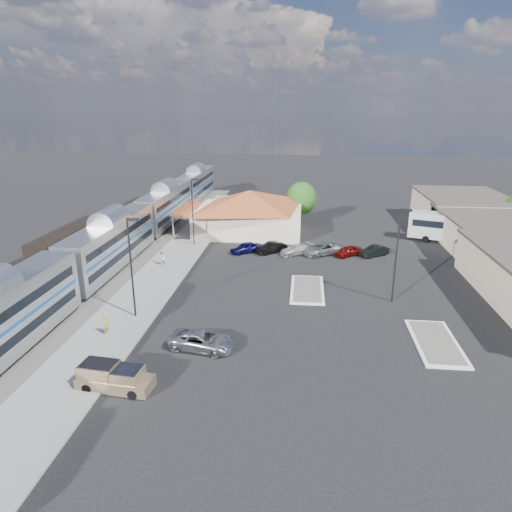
# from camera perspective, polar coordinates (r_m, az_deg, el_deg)

# --- Properties ---
(ground) EXTENTS (280.00, 280.00, 0.00)m
(ground) POSITION_cam_1_polar(r_m,az_deg,el_deg) (44.79, 1.28, -5.04)
(ground) COLOR black
(ground) RESTS_ON ground
(railbed) EXTENTS (16.00, 100.00, 0.12)m
(railbed) POSITION_cam_1_polar(r_m,az_deg,el_deg) (57.50, -19.34, -0.72)
(railbed) COLOR #4C4944
(railbed) RESTS_ON ground
(platform) EXTENTS (5.50, 92.00, 0.18)m
(platform) POSITION_cam_1_polar(r_m,az_deg,el_deg) (52.49, -11.33, -1.75)
(platform) COLOR gray
(platform) RESTS_ON ground
(passenger_train) EXTENTS (3.00, 104.00, 5.55)m
(passenger_train) POSITION_cam_1_polar(r_m,az_deg,el_deg) (53.87, -17.57, 1.37)
(passenger_train) COLOR silver
(passenger_train) RESTS_ON ground
(freight_cars) EXTENTS (2.80, 46.00, 4.00)m
(freight_cars) POSITION_cam_1_polar(r_m,az_deg,el_deg) (58.31, -22.20, 1.13)
(freight_cars) COLOR black
(freight_cars) RESTS_ON ground
(station_depot) EXTENTS (18.35, 12.24, 6.20)m
(station_depot) POSITION_cam_1_polar(r_m,az_deg,el_deg) (67.11, -0.87, 5.64)
(station_depot) COLOR beige
(station_depot) RESTS_ON ground
(buildings_east) EXTENTS (14.40, 51.40, 4.80)m
(buildings_east) POSITION_cam_1_polar(r_m,az_deg,el_deg) (62.49, 29.06, 1.58)
(buildings_east) COLOR #C6B28C
(buildings_east) RESTS_ON ground
(traffic_island_south) EXTENTS (3.30, 7.50, 0.21)m
(traffic_island_south) POSITION_cam_1_polar(r_m,az_deg,el_deg) (46.47, 6.42, -4.13)
(traffic_island_south) COLOR silver
(traffic_island_south) RESTS_ON ground
(traffic_island_north) EXTENTS (3.30, 7.50, 0.21)m
(traffic_island_north) POSITION_cam_1_polar(r_m,az_deg,el_deg) (38.88, 21.57, -10.01)
(traffic_island_north) COLOR silver
(traffic_island_north) RESTS_ON ground
(lamp_plat_s) EXTENTS (1.08, 0.25, 9.00)m
(lamp_plat_s) POSITION_cam_1_polar(r_m,az_deg,el_deg) (39.77, -15.28, -0.50)
(lamp_plat_s) COLOR black
(lamp_plat_s) RESTS_ON ground
(lamp_plat_n) EXTENTS (1.08, 0.25, 9.00)m
(lamp_plat_n) POSITION_cam_1_polar(r_m,az_deg,el_deg) (60.07, -7.86, 6.15)
(lamp_plat_n) COLOR black
(lamp_plat_n) RESTS_ON ground
(lamp_lot) EXTENTS (1.08, 0.25, 9.00)m
(lamp_lot) POSITION_cam_1_polar(r_m,az_deg,el_deg) (43.73, 17.33, 0.98)
(lamp_lot) COLOR black
(lamp_lot) RESTS_ON ground
(tree_depot) EXTENTS (4.71, 4.71, 6.63)m
(tree_depot) POSITION_cam_1_polar(r_m,az_deg,el_deg) (72.34, 5.71, 7.18)
(tree_depot) COLOR #382314
(tree_depot) RESTS_ON ground
(pickup_truck) EXTENTS (5.11, 2.29, 1.71)m
(pickup_truck) POSITION_cam_1_polar(r_m,az_deg,el_deg) (32.06, -17.20, -14.35)
(pickup_truck) COLOR tan
(pickup_truck) RESTS_ON ground
(suv) EXTENTS (5.37, 3.16, 1.40)m
(suv) POSITION_cam_1_polar(r_m,az_deg,el_deg) (35.46, -6.75, -10.47)
(suv) COLOR #999AA0
(suv) RESTS_ON ground
(coach_bus) EXTENTS (12.41, 6.74, 3.93)m
(coach_bus) POSITION_cam_1_polar(r_m,az_deg,el_deg) (67.08, 23.84, 3.32)
(coach_bus) COLOR silver
(coach_bus) RESTS_ON ground
(person_a) EXTENTS (0.53, 0.67, 1.62)m
(person_a) POSITION_cam_1_polar(r_m,az_deg,el_deg) (38.89, -18.25, -8.15)
(person_a) COLOR gold
(person_a) RESTS_ON platform
(person_b) EXTENTS (0.92, 1.02, 1.72)m
(person_b) POSITION_cam_1_polar(r_m,az_deg,el_deg) (53.83, -11.72, -0.21)
(person_b) COLOR white
(person_b) RESTS_ON platform
(parked_car_a) EXTENTS (4.25, 3.52, 1.37)m
(parked_car_a) POSITION_cam_1_polar(r_m,az_deg,el_deg) (57.75, -1.31, 1.06)
(parked_car_a) COLOR #0D0C3C
(parked_car_a) RESTS_ON ground
(parked_car_b) EXTENTS (4.16, 3.75, 1.37)m
(parked_car_b) POSITION_cam_1_polar(r_m,az_deg,el_deg) (57.73, 1.89, 1.05)
(parked_car_b) COLOR black
(parked_car_b) RESTS_ON ground
(parked_car_c) EXTENTS (4.63, 3.91, 1.27)m
(parked_car_c) POSITION_cam_1_polar(r_m,az_deg,el_deg) (57.33, 5.05, 0.81)
(parked_car_c) COLOR silver
(parked_car_c) RESTS_ON ground
(parked_car_d) EXTENTS (5.70, 4.90, 1.46)m
(parked_car_d) POSITION_cam_1_polar(r_m,az_deg,el_deg) (57.63, 8.24, 0.88)
(parked_car_d) COLOR gray
(parked_car_d) RESTS_ON ground
(parked_car_e) EXTENTS (3.89, 3.48, 1.28)m
(parked_car_e) POSITION_cam_1_polar(r_m,az_deg,el_deg) (57.60, 11.43, 0.60)
(parked_car_e) COLOR maroon
(parked_car_e) RESTS_ON ground
(parked_car_f) EXTENTS (4.03, 3.42, 1.31)m
(parked_car_f) POSITION_cam_1_polar(r_m,az_deg,el_deg) (58.28, 14.54, 0.60)
(parked_car_f) COLOR black
(parked_car_f) RESTS_ON ground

